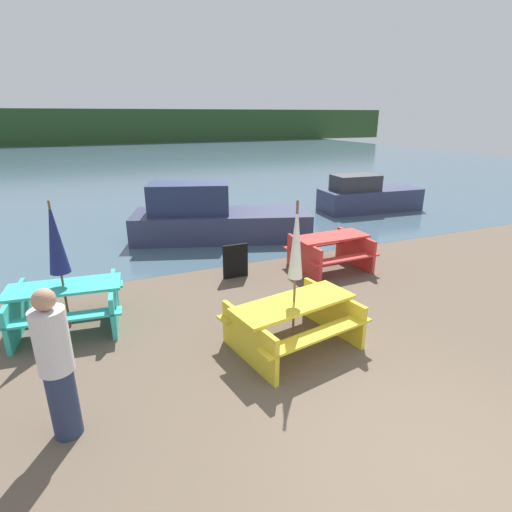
{
  "coord_description": "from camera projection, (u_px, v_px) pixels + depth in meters",
  "views": [
    {
      "loc": [
        -2.83,
        -2.01,
        3.37
      ],
      "look_at": [
        -0.06,
        4.5,
        0.85
      ],
      "focal_mm": 28.0,
      "sensor_mm": 36.0,
      "label": 1
    }
  ],
  "objects": [
    {
      "name": "umbrella_navy",
      "position": [
        55.0,
        238.0,
        6.19
      ],
      "size": [
        0.32,
        0.32,
        2.15
      ],
      "color": "brown",
      "rests_on": "ground_plane"
    },
    {
      "name": "picnic_table_yellow",
      "position": [
        293.0,
        318.0,
        6.02
      ],
      "size": [
        2.11,
        1.7,
        0.74
      ],
      "rotation": [
        0.0,
        0.0,
        0.18
      ],
      "color": "yellow",
      "rests_on": "ground_plane"
    },
    {
      "name": "picnic_table_teal",
      "position": [
        66.0,
        302.0,
        6.55
      ],
      "size": [
        1.9,
        1.56,
        0.75
      ],
      "rotation": [
        0.0,
        0.0,
        -0.11
      ],
      "color": "#33B7A8",
      "rests_on": "ground_plane"
    },
    {
      "name": "boat_second",
      "position": [
        367.0,
        197.0,
        14.7
      ],
      "size": [
        3.8,
        1.67,
        1.33
      ],
      "rotation": [
        0.0,
        0.0,
        -0.08
      ],
      "color": "#333856",
      "rests_on": "water"
    },
    {
      "name": "umbrella_white",
      "position": [
        296.0,
        242.0,
        5.62
      ],
      "size": [
        0.21,
        0.21,
        2.27
      ],
      "color": "brown",
      "rests_on": "ground_plane"
    },
    {
      "name": "person",
      "position": [
        57.0,
        366.0,
        4.17
      ],
      "size": [
        0.35,
        0.35,
        1.76
      ],
      "color": "#283351",
      "rests_on": "ground_plane"
    },
    {
      "name": "picnic_table_red",
      "position": [
        330.0,
        249.0,
        9.09
      ],
      "size": [
        1.73,
        1.43,
        0.79
      ],
      "rotation": [
        0.0,
        0.0,
        0.03
      ],
      "color": "red",
      "rests_on": "ground_plane"
    },
    {
      "name": "boat",
      "position": [
        214.0,
        218.0,
        11.33
      ],
      "size": [
        5.22,
        3.11,
        1.6
      ],
      "rotation": [
        0.0,
        0.0,
        -0.31
      ],
      "color": "#333856",
      "rests_on": "water"
    },
    {
      "name": "water",
      "position": [
        123.0,
        160.0,
        31.07
      ],
      "size": [
        60.0,
        50.0,
        0.0
      ],
      "color": "#425B6B",
      "rests_on": "ground_plane"
    },
    {
      "name": "signboard",
      "position": [
        235.0,
        261.0,
        8.63
      ],
      "size": [
        0.55,
        0.08,
        0.75
      ],
      "color": "black",
      "rests_on": "ground_plane"
    },
    {
      "name": "ground_plane",
      "position": [
        441.0,
        478.0,
        3.92
      ],
      "size": [
        60.0,
        60.0,
        0.0
      ],
      "primitive_type": "plane",
      "color": "brown"
    },
    {
      "name": "far_treeline",
      "position": [
        104.0,
        127.0,
        47.75
      ],
      "size": [
        80.0,
        1.6,
        4.0
      ],
      "color": "#284723",
      "rests_on": "water"
    }
  ]
}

